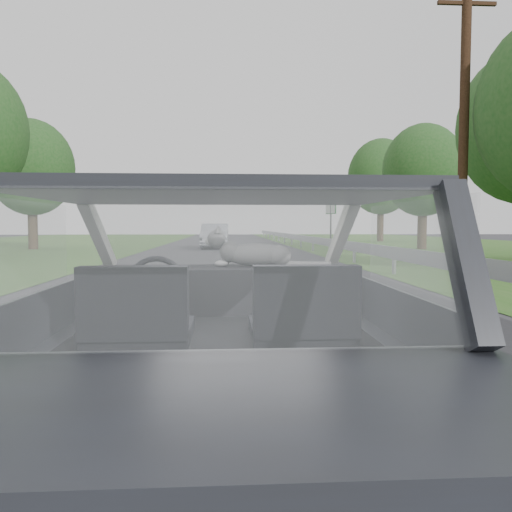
{
  "coord_description": "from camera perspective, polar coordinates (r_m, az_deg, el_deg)",
  "views": [
    {
      "loc": [
        0.02,
        -2.7,
        1.27
      ],
      "look_at": [
        0.22,
        0.56,
        1.08
      ],
      "focal_mm": 35.0,
      "sensor_mm": 36.0,
      "label": 1
    }
  ],
  "objects": [
    {
      "name": "driver_seat",
      "position": [
        2.48,
        -13.36,
        -5.78
      ],
      "size": [
        0.5,
        0.72,
        0.42
      ],
      "primitive_type": "cube",
      "color": "black",
      "rests_on": "subject_car"
    },
    {
      "name": "dashboard",
      "position": [
        3.35,
        -3.89,
        -3.8
      ],
      "size": [
        1.58,
        0.45,
        0.3
      ],
      "primitive_type": "cube",
      "color": "black",
      "rests_on": "subject_car"
    },
    {
      "name": "tree_6",
      "position": [
        29.29,
        -24.25,
        7.26
      ],
      "size": [
        5.88,
        5.88,
        6.72
      ],
      "primitive_type": null,
      "rotation": [
        0.0,
        0.0,
        0.43
      ],
      "color": "#1A4619",
      "rests_on": "ground"
    },
    {
      "name": "passenger_seat",
      "position": [
        2.47,
        5.34,
        -5.73
      ],
      "size": [
        0.5,
        0.72,
        0.42
      ],
      "primitive_type": "cube",
      "color": "black",
      "rests_on": "subject_car"
    },
    {
      "name": "other_car",
      "position": [
        28.11,
        -4.73,
        2.3
      ],
      "size": [
        1.73,
        4.25,
        1.39
      ],
      "primitive_type": "imported",
      "rotation": [
        0.0,
        0.0,
        -0.02
      ],
      "color": "#A3A6AF",
      "rests_on": "ground"
    },
    {
      "name": "highway_sign",
      "position": [
        29.8,
        8.54,
        3.48
      ],
      "size": [
        0.48,
        0.99,
        2.58
      ],
      "primitive_type": "cube",
      "rotation": [
        0.0,
        0.0,
        0.39
      ],
      "color": "#13591D",
      "rests_on": "ground"
    },
    {
      "name": "guardrail",
      "position": [
        13.42,
        15.05,
        0.4
      ],
      "size": [
        0.05,
        90.0,
        0.32
      ],
      "primitive_type": "cube",
      "color": "#989B9F",
      "rests_on": "ground"
    },
    {
      "name": "subject_car",
      "position": [
        2.75,
        -3.96,
        -8.04
      ],
      "size": [
        1.8,
        4.0,
        1.45
      ],
      "primitive_type": "cube",
      "color": "black",
      "rests_on": "ground"
    },
    {
      "name": "steering_wheel",
      "position": [
        3.08,
        -11.41,
        -3.2
      ],
      "size": [
        0.36,
        0.36,
        0.04
      ],
      "primitive_type": "torus",
      "color": "black",
      "rests_on": "dashboard"
    },
    {
      "name": "ground",
      "position": [
        2.98,
        -3.9,
        -21.8
      ],
      "size": [
        140.0,
        140.0,
        0.0
      ],
      "primitive_type": "plane",
      "color": "#39393F",
      "rests_on": "ground"
    },
    {
      "name": "utility_pole",
      "position": [
        15.17,
        22.67,
        13.68
      ],
      "size": [
        0.34,
        0.34,
        8.06
      ],
      "primitive_type": "cylinder",
      "rotation": [
        0.0,
        0.0,
        -0.4
      ],
      "color": "#402717",
      "rests_on": "ground"
    },
    {
      "name": "cat",
      "position": [
        3.37,
        0.06,
        0.32
      ],
      "size": [
        0.62,
        0.27,
        0.27
      ],
      "primitive_type": "ellipsoid",
      "rotation": [
        0.0,
        0.0,
        -0.14
      ],
      "color": "gray",
      "rests_on": "dashboard"
    },
    {
      "name": "tree_3",
      "position": [
        41.69,
        14.07,
        7.14
      ],
      "size": [
        5.71,
        5.71,
        8.01
      ],
      "primitive_type": null,
      "rotation": [
        0.0,
        0.0,
        0.08
      ],
      "color": "#1A4619",
      "rests_on": "ground"
    },
    {
      "name": "tree_2",
      "position": [
        28.54,
        18.53,
        7.32
      ],
      "size": [
        4.41,
        4.41,
        6.55
      ],
      "primitive_type": null,
      "rotation": [
        0.0,
        0.0,
        -0.02
      ],
      "color": "#1A4619",
      "rests_on": "ground"
    }
  ]
}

